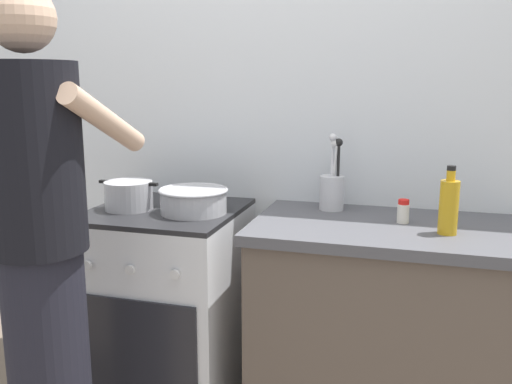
% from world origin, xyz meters
% --- Properties ---
extents(back_wall, '(3.20, 0.10, 2.50)m').
position_xyz_m(back_wall, '(0.20, 0.50, 1.25)').
color(back_wall, silver).
rests_on(back_wall, ground).
extents(countertop, '(1.00, 0.60, 0.90)m').
position_xyz_m(countertop, '(0.55, 0.15, 0.45)').
color(countertop, brown).
rests_on(countertop, ground).
extents(stove_range, '(0.60, 0.62, 0.90)m').
position_xyz_m(stove_range, '(-0.35, 0.15, 0.45)').
color(stove_range, silver).
rests_on(stove_range, ground).
extents(pot, '(0.26, 0.20, 0.12)m').
position_xyz_m(pot, '(-0.49, 0.10, 0.96)').
color(pot, '#B2B2B7').
rests_on(pot, stove_range).
extents(mixing_bowl, '(0.28, 0.28, 0.10)m').
position_xyz_m(mixing_bowl, '(-0.21, 0.12, 0.95)').
color(mixing_bowl, '#B7B7BC').
rests_on(mixing_bowl, stove_range).
extents(utensil_crock, '(0.10, 0.10, 0.31)m').
position_xyz_m(utensil_crock, '(0.31, 0.33, 0.99)').
color(utensil_crock, silver).
rests_on(utensil_crock, countertop).
extents(spice_bottle, '(0.04, 0.04, 0.09)m').
position_xyz_m(spice_bottle, '(0.60, 0.19, 0.94)').
color(spice_bottle, silver).
rests_on(spice_bottle, countertop).
extents(oil_bottle, '(0.07, 0.07, 0.24)m').
position_xyz_m(oil_bottle, '(0.75, 0.08, 1.00)').
color(oil_bottle, gold).
rests_on(oil_bottle, countertop).
extents(person, '(0.41, 0.50, 1.70)m').
position_xyz_m(person, '(-0.48, -0.47, 0.86)').
color(person, black).
rests_on(person, ground).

